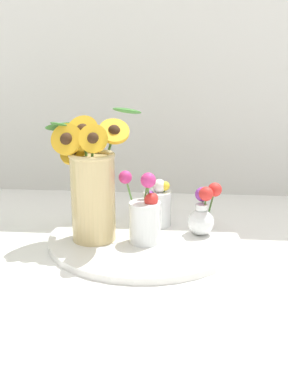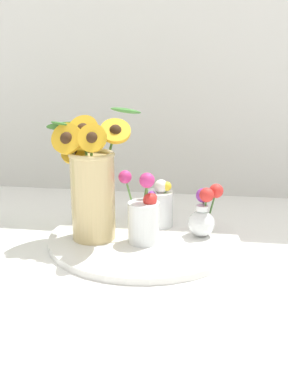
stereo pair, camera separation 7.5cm
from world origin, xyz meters
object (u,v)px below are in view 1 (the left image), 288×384
object	(u,v)px
serving_tray	(144,238)
vase_bulb_right	(203,212)
vase_small_center	(145,215)
mason_jar_sunflowers	(92,184)
vase_small_back	(157,206)

from	to	relation	value
serving_tray	vase_bulb_right	bearing A→B (deg)	8.94
vase_small_center	vase_bulb_right	size ratio (longest dim) A/B	1.35
mason_jar_sunflowers	vase_bulb_right	xyz separation A→B (m)	(0.30, 0.06, -0.09)
mason_jar_sunflowers	vase_small_center	distance (m)	0.16
mason_jar_sunflowers	vase_small_back	bearing A→B (deg)	35.25
vase_bulb_right	vase_small_back	world-z (taller)	same
mason_jar_sunflowers	vase_bulb_right	distance (m)	0.32
vase_bulb_right	vase_small_back	bearing A→B (deg)	155.92
vase_small_center	vase_small_back	world-z (taller)	vase_small_center
vase_bulb_right	vase_small_back	xyz separation A→B (m)	(-0.13, 0.06, -0.00)
mason_jar_sunflowers	vase_small_center	bearing A→B (deg)	-5.25
vase_small_back	serving_tray	bearing A→B (deg)	-110.63
serving_tray	vase_small_center	bearing A→B (deg)	-82.87
vase_small_back	vase_small_center	bearing A→B (deg)	-101.16
serving_tray	mason_jar_sunflowers	distance (m)	0.22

